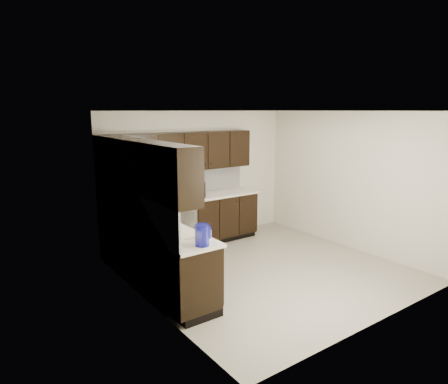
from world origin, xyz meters
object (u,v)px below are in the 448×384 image
object	(u,v)px
sink	(171,236)
storage_bin	(146,214)
blue_pitcher	(202,235)
microwave	(188,190)
toaster_oven	(135,198)

from	to	relation	value
sink	storage_bin	distance (m)	0.76
sink	blue_pitcher	bearing A→B (deg)	-86.28
sink	microwave	size ratio (longest dim) A/B	1.52
sink	toaster_oven	world-z (taller)	sink
microwave	toaster_oven	xyz separation A→B (m)	(-0.99, 0.09, -0.03)
sink	blue_pitcher	distance (m)	0.71
toaster_oven	blue_pitcher	bearing A→B (deg)	-114.18
microwave	storage_bin	size ratio (longest dim) A/B	1.14
sink	storage_bin	world-z (taller)	sink
toaster_oven	blue_pitcher	world-z (taller)	blue_pitcher
microwave	blue_pitcher	size ratio (longest dim) A/B	2.10
sink	blue_pitcher	world-z (taller)	sink
sink	microwave	distance (m)	2.08
toaster_oven	microwave	bearing A→B (deg)	-24.66
microwave	storage_bin	distance (m)	1.55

